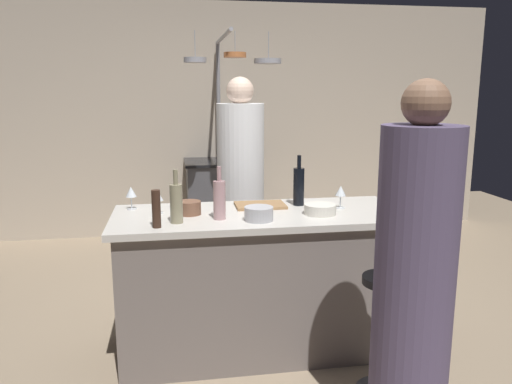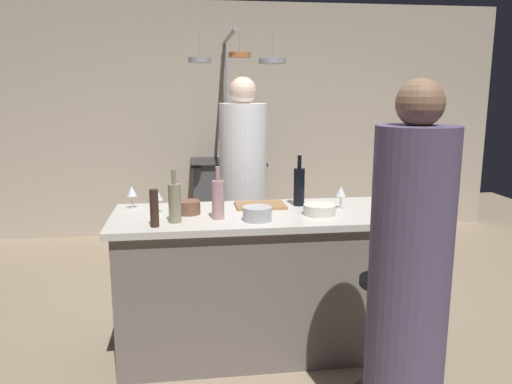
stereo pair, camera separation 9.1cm
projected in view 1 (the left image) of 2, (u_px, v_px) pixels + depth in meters
ground_plane at (260, 346)px, 3.28m from camera, size 9.00×9.00×0.00m
back_wall at (218, 121)px, 5.78m from camera, size 6.40×0.16×2.60m
kitchen_island at (260, 281)px, 3.19m from camera, size 1.80×0.72×0.90m
stove_range at (222, 200)px, 5.56m from camera, size 0.80×0.64×0.89m
chef at (240, 197)px, 3.99m from camera, size 0.37×0.37×1.74m
bar_stool_right at (384, 330)px, 2.70m from camera, size 0.28×0.28×0.68m
guest_right at (414, 284)px, 2.26m from camera, size 0.36×0.36×1.69m
overhead_pot_rack at (229, 88)px, 4.94m from camera, size 0.87×1.30×2.17m
cutting_board at (260, 205)px, 3.26m from camera, size 0.32×0.22×0.02m
pepper_mill at (156, 209)px, 2.75m from camera, size 0.05×0.05×0.21m
wine_bottle_dark at (299, 186)px, 3.28m from camera, size 0.07×0.07×0.33m
wine_bottle_white at (176, 203)px, 2.84m from camera, size 0.07×0.07×0.31m
wine_bottle_rose at (219, 199)px, 2.93m from camera, size 0.07×0.07×0.31m
wine_glass_near_right_guest at (341, 192)px, 3.20m from camera, size 0.07×0.07×0.15m
wine_glass_near_left_guest at (158, 197)px, 3.06m from camera, size 0.07×0.07×0.15m
wine_glass_by_chef at (131, 193)px, 3.17m from camera, size 0.07×0.07×0.15m
mixing_bowl_steel at (259, 214)px, 2.91m from camera, size 0.17×0.17×0.08m
mixing_bowl_wooden at (189, 208)px, 3.05m from camera, size 0.14×0.14×0.08m
mixing_bowl_ceramic at (320, 209)px, 3.06m from camera, size 0.19×0.19×0.06m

